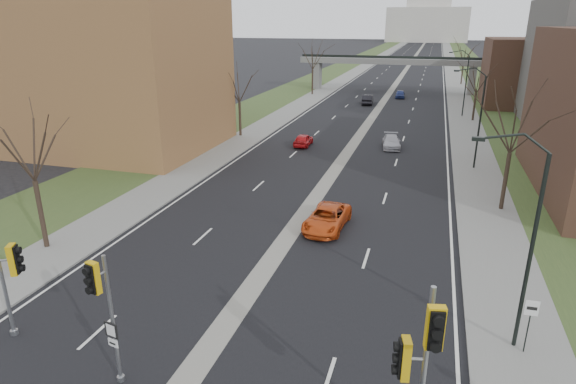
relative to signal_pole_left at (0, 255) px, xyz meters
The scene contains 28 objects.
road_surface 149.50m from the signal_pole_left, 86.94° to the left, with size 20.00×600.00×0.01m, color black.
median_strip 149.50m from the signal_pole_left, 86.94° to the left, with size 1.20×600.00×0.02m, color gray.
sidewalk_right 150.62m from the signal_pole_left, 82.38° to the left, with size 4.00×600.00×0.12m, color gray.
sidewalk_left 149.34m from the signal_pole_left, 91.55° to the left, with size 4.00×600.00×0.12m, color gray.
grass_verge_right 151.53m from the signal_pole_left, 80.13° to the left, with size 8.00×600.00×0.10m, color #2E421E.
grass_verge_left 149.63m from the signal_pole_left, 93.84° to the left, with size 8.00×600.00×0.10m, color #2E421E.
apartment_building 35.09m from the signal_pole_left, 121.65° to the left, with size 25.00×16.00×22.00m, color #8E5F38.
commercial_block_far 75.46m from the signal_pole_left, 66.59° to the left, with size 14.00×14.00×10.00m, color #4C3023.
pedestrian_bridge 79.65m from the signal_pole_left, 84.25° to the left, with size 34.00×3.00×6.45m.
capitol 319.68m from the signal_pole_left, 88.57° to the left, with size 48.00×42.00×55.75m.
streetlight_near 19.92m from the signal_pole_left, 15.46° to the left, with size 2.61×0.20×8.70m.
streetlight_mid 36.68m from the signal_pole_left, 58.75° to the left, with size 2.61×0.20×8.70m.
streetlight_far 60.38m from the signal_pole_left, 71.67° to the left, with size 2.61×0.20×8.70m.
tree_left_a 9.25m from the signal_pole_left, 124.76° to the left, with size 7.20×7.20×9.40m.
tree_left_b 37.66m from the signal_pole_left, 97.69° to the left, with size 6.75×6.75×8.81m.
tree_left_c 71.49m from the signal_pole_left, 94.04° to the left, with size 7.65×7.65×9.99m.
tree_right_a 29.98m from the signal_pole_left, 45.37° to the left, with size 7.20×7.20×9.40m.
tree_right_b 58.19m from the signal_pole_left, 68.86° to the left, with size 6.30×6.30×8.22m.
tree_right_c 96.60m from the signal_pole_left, 77.45° to the left, with size 7.65×7.65×9.99m.
signal_pole_left is the anchor object (origin of this frame).
signal_pole_median 5.77m from the signal_pole_left, 12.71° to the right, with size 0.63×0.86×5.14m.
signal_pole_right 16.08m from the signal_pole_left, ahead, with size 1.22×0.97×5.82m.
speed_limit_sign 20.78m from the signal_pole_left, 13.69° to the left, with size 0.50×0.05×2.33m.
car_left_near 35.26m from the signal_pole_left, 85.08° to the left, with size 1.52×3.79×1.29m, color red.
car_left_far 64.21m from the signal_pole_left, 84.78° to the left, with size 1.57×4.51×1.48m, color black.
car_right_near 18.05m from the signal_pole_left, 55.87° to the left, with size 2.27×4.92×1.37m, color #D04B16.
car_right_mid 38.90m from the signal_pole_left, 71.99° to the left, with size 1.76×4.34×1.26m, color #B5B4BD.
car_right_far 72.76m from the signal_pole_left, 81.89° to the left, with size 1.55×3.84×1.31m, color navy.
Camera 1 is at (7.70, -12.19, 12.49)m, focal length 30.00 mm.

